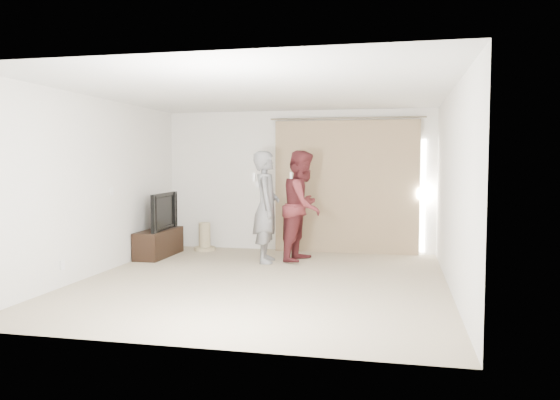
% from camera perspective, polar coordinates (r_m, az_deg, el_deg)
% --- Properties ---
extents(floor, '(5.50, 5.50, 0.00)m').
position_cam_1_polar(floor, '(7.64, -1.89, -8.51)').
color(floor, tan).
rests_on(floor, ground).
extents(wall_back, '(5.00, 0.04, 2.60)m').
position_cam_1_polar(wall_back, '(10.15, 1.88, 2.00)').
color(wall_back, silver).
rests_on(wall_back, ground).
extents(wall_left, '(0.04, 5.50, 2.60)m').
position_cam_1_polar(wall_left, '(8.43, -18.63, 1.38)').
color(wall_left, silver).
rests_on(wall_left, ground).
extents(ceiling, '(5.00, 5.50, 0.01)m').
position_cam_1_polar(ceiling, '(7.52, -1.93, 11.23)').
color(ceiling, silver).
rests_on(ceiling, wall_back).
extents(curtain, '(2.80, 0.11, 2.46)m').
position_cam_1_polar(curtain, '(9.96, 6.98, 1.38)').
color(curtain, '#9D7F60').
rests_on(curtain, ground).
extents(tv_console, '(0.42, 1.22, 0.47)m').
position_cam_1_polar(tv_console, '(9.82, -12.54, -4.40)').
color(tv_console, black).
rests_on(tv_console, ground).
extents(tv, '(0.21, 1.13, 0.65)m').
position_cam_1_polar(tv, '(9.76, -12.59, -1.16)').
color(tv, black).
rests_on(tv, tv_console).
extents(scratching_post, '(0.39, 0.39, 0.52)m').
position_cam_1_polar(scratching_post, '(10.32, -7.88, -4.07)').
color(scratching_post, tan).
rests_on(scratching_post, ground).
extents(person_man, '(0.55, 0.73, 1.83)m').
position_cam_1_polar(person_man, '(8.96, -1.43, -0.72)').
color(person_man, slate).
rests_on(person_man, ground).
extents(person_woman, '(0.86, 1.01, 1.84)m').
position_cam_1_polar(person_woman, '(9.12, 2.40, -0.61)').
color(person_woman, '#5A1F23').
rests_on(person_woman, ground).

